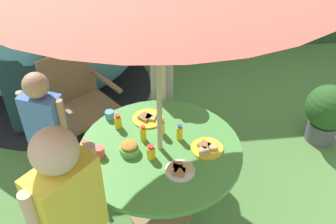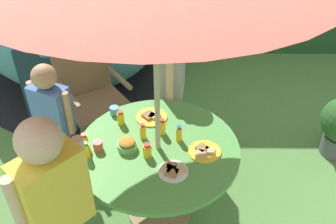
# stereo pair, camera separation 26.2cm
# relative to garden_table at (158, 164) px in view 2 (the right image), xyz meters

# --- Properties ---
(ground_plane) EXTENTS (10.00, 10.00, 0.02)m
(ground_plane) POSITION_rel_garden_table_xyz_m (0.00, 0.00, -0.55)
(ground_plane) COLOR #548442
(garden_table) EXTENTS (1.16, 1.16, 0.70)m
(garden_table) POSITION_rel_garden_table_xyz_m (0.00, 0.00, 0.00)
(garden_table) COLOR #93704C
(garden_table) RESTS_ON ground_plane
(wooden_chair) EXTENTS (0.71, 0.70, 0.95)m
(wooden_chair) POSITION_rel_garden_table_xyz_m (-0.66, 0.93, -0.00)
(wooden_chair) COLOR brown
(wooden_chair) RESTS_ON ground_plane
(dome_tent) EXTENTS (2.26, 2.26, 1.77)m
(dome_tent) POSITION_rel_garden_table_xyz_m (-1.03, 1.93, 0.34)
(dome_tent) COLOR teal
(dome_tent) RESTS_ON ground_plane
(child_in_grey_shirt) EXTENTS (0.23, 0.44, 1.30)m
(child_in_grey_shirt) POSITION_rel_garden_table_xyz_m (0.10, 0.81, 0.30)
(child_in_grey_shirt) COLOR navy
(child_in_grey_shirt) RESTS_ON ground_plane
(child_in_blue_shirt) EXTENTS (0.36, 0.27, 1.13)m
(child_in_blue_shirt) POSITION_rel_garden_table_xyz_m (-0.85, 0.40, 0.18)
(child_in_blue_shirt) COLOR #3F3F47
(child_in_blue_shirt) RESTS_ON ground_plane
(child_in_yellow_shirt) EXTENTS (0.40, 0.40, 1.41)m
(child_in_yellow_shirt) POSITION_rel_garden_table_xyz_m (-0.56, -0.59, 0.36)
(child_in_yellow_shirt) COLOR navy
(child_in_yellow_shirt) RESTS_ON ground_plane
(snack_bowl) EXTENTS (0.14, 0.14, 0.08)m
(snack_bowl) POSITION_rel_garden_table_xyz_m (-0.22, -0.02, 0.20)
(snack_bowl) COLOR #66B259
(snack_bowl) RESTS_ON garden_table
(plate_far_left) EXTENTS (0.24, 0.24, 0.03)m
(plate_far_left) POSITION_rel_garden_table_xyz_m (-0.06, 0.34, 0.17)
(plate_far_left) COLOR yellow
(plate_far_left) RESTS_ON garden_table
(plate_mid_left) EXTENTS (0.23, 0.23, 0.03)m
(plate_mid_left) POSITION_rel_garden_table_xyz_m (0.32, -0.05, 0.17)
(plate_mid_left) COLOR yellow
(plate_mid_left) RESTS_ON garden_table
(plate_far_right) EXTENTS (0.20, 0.20, 0.03)m
(plate_far_right) POSITION_rel_garden_table_xyz_m (0.10, -0.24, 0.18)
(plate_far_right) COLOR white
(plate_far_right) RESTS_ON garden_table
(juice_bottle_near_left) EXTENTS (0.05, 0.05, 0.13)m
(juice_bottle_near_left) POSITION_rel_garden_table_xyz_m (0.02, 0.15, 0.22)
(juice_bottle_near_left) COLOR yellow
(juice_bottle_near_left) RESTS_ON garden_table
(juice_bottle_near_right) EXTENTS (0.05, 0.05, 0.13)m
(juice_bottle_near_right) POSITION_rel_garden_table_xyz_m (-0.48, -0.10, 0.22)
(juice_bottle_near_right) COLOR yellow
(juice_bottle_near_right) RESTS_ON garden_table
(juice_bottle_center_front) EXTENTS (0.05, 0.05, 0.12)m
(juice_bottle_center_front) POSITION_rel_garden_table_xyz_m (-0.51, -0.01, 0.22)
(juice_bottle_center_front) COLOR yellow
(juice_bottle_center_front) RESTS_ON garden_table
(juice_bottle_center_back) EXTENTS (0.06, 0.06, 0.11)m
(juice_bottle_center_back) POSITION_rel_garden_table_xyz_m (-0.07, -0.09, 0.21)
(juice_bottle_center_back) COLOR yellow
(juice_bottle_center_back) RESTS_ON garden_table
(juice_bottle_mid_right) EXTENTS (0.05, 0.05, 0.13)m
(juice_bottle_mid_right) POSITION_rel_garden_table_xyz_m (-0.11, 0.10, 0.22)
(juice_bottle_mid_right) COLOR yellow
(juice_bottle_mid_right) RESTS_ON garden_table
(juice_bottle_front_edge) EXTENTS (0.05, 0.05, 0.12)m
(juice_bottle_front_edge) POSITION_rel_garden_table_xyz_m (-0.29, 0.26, 0.22)
(juice_bottle_front_edge) COLOR yellow
(juice_bottle_front_edge) RESTS_ON garden_table
(juice_bottle_back_edge) EXTENTS (0.05, 0.05, 0.13)m
(juice_bottle_back_edge) POSITION_rel_garden_table_xyz_m (0.15, 0.08, 0.22)
(juice_bottle_back_edge) COLOR yellow
(juice_bottle_back_edge) RESTS_ON garden_table
(cup_near) EXTENTS (0.07, 0.07, 0.07)m
(cup_near) POSITION_rel_garden_table_xyz_m (-0.42, -0.03, 0.20)
(cup_near) COLOR #E04C47
(cup_near) RESTS_ON garden_table
(cup_far) EXTENTS (0.07, 0.07, 0.06)m
(cup_far) POSITION_rel_garden_table_xyz_m (-0.35, 0.38, 0.20)
(cup_far) COLOR #4C99D8
(cup_far) RESTS_ON garden_table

